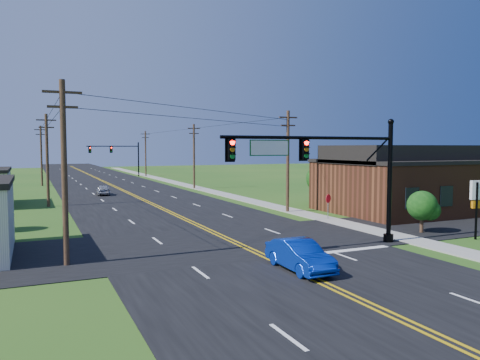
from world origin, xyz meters
name	(u,v)px	position (x,y,z in m)	size (l,w,h in m)	color
ground	(354,301)	(0.00, 0.00, 0.00)	(260.00, 260.00, 0.00)	#204C15
road_main	(121,190)	(0.00, 50.00, 0.02)	(16.00, 220.00, 0.04)	black
road_cross	(230,242)	(0.00, 12.00, 0.02)	(70.00, 10.00, 0.04)	black
sidewalk	(220,193)	(10.50, 40.00, 0.04)	(2.00, 160.00, 0.08)	gray
signal_mast_main	(328,166)	(4.34, 8.00, 4.75)	(11.30, 0.60, 7.48)	black
signal_mast_far	(116,154)	(4.44, 80.00, 4.55)	(10.98, 0.60, 7.48)	black
brick_building	(409,185)	(20.00, 18.00, 2.35)	(14.20, 11.20, 4.70)	brown
utility_pole_left_a	(64,169)	(-9.50, 10.00, 4.72)	(1.80, 0.28, 9.00)	#342317
utility_pole_left_b	(47,158)	(-9.50, 35.00, 4.72)	(1.80, 0.28, 9.00)	#342317
utility_pole_left_c	(41,154)	(-9.50, 62.00, 4.72)	(1.80, 0.28, 9.00)	#342317
utility_pole_right_a	(288,159)	(9.80, 22.00, 4.72)	(1.80, 0.28, 9.00)	#342317
utility_pole_right_b	(194,155)	(9.80, 48.00, 4.72)	(1.80, 0.28, 9.00)	#342317
utility_pole_right_c	(146,153)	(9.80, 78.00, 4.72)	(1.80, 0.28, 9.00)	#342317
tree_right_back	(321,179)	(16.00, 26.00, 2.60)	(3.00, 3.00, 4.10)	#342317
shrub_corner	(422,206)	(13.00, 9.50, 1.85)	(2.00, 2.00, 2.86)	#342317
blue_car	(300,256)	(0.37, 4.50, 0.71)	(1.50, 4.31, 1.42)	#07289E
distant_car	(103,190)	(-3.10, 44.04, 0.62)	(1.46, 3.63, 1.24)	#A3A4A8
stop_sign	(328,201)	(10.64, 16.98, 1.48)	(0.68, 0.33, 2.05)	slate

